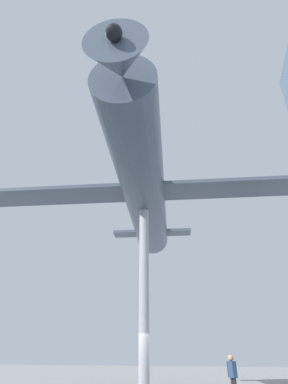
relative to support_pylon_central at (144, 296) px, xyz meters
The scene contains 3 objects.
support_pylon_central is the anchor object (origin of this frame).
suspended_airplane 5.01m from the support_pylon_central, 98.15° to the left, with size 16.56×15.91×2.90m.
visitor_person 5.43m from the support_pylon_central, 136.61° to the right, with size 0.41×0.45×1.75m.
Camera 1 is at (-3.04, 12.91, 1.82)m, focal length 28.00 mm.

